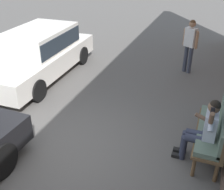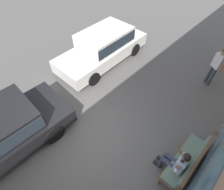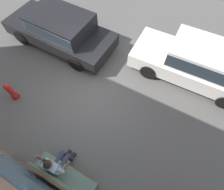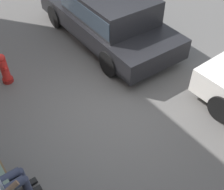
# 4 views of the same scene
# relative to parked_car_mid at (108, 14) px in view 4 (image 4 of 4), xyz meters

# --- Properties ---
(ground_plane) EXTENTS (60.00, 60.00, 0.00)m
(ground_plane) POSITION_rel_parked_car_mid_xyz_m (-2.31, 1.57, -0.80)
(ground_plane) COLOR #565451
(parked_car_mid) EXTENTS (4.73, 2.07, 1.45)m
(parked_car_mid) POSITION_rel_parked_car_mid_xyz_m (0.00, 0.00, 0.00)
(parked_car_mid) COLOR black
(parked_car_mid) RESTS_ON ground_plane
(fire_hydrant) EXTENTS (0.38, 0.26, 0.81)m
(fire_hydrant) POSITION_rel_parked_car_mid_xyz_m (-0.08, 3.10, -0.40)
(fire_hydrant) COLOR maroon
(fire_hydrant) RESTS_ON ground_plane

